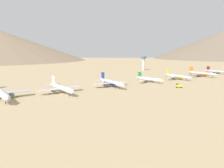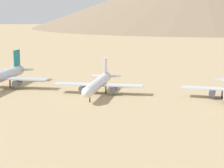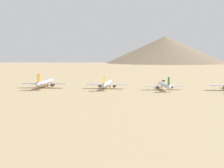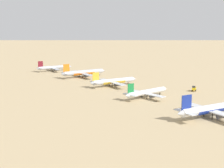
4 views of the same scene
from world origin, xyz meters
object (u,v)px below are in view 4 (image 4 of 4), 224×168
(parked_jet_2, at_px, (212,109))
(parked_jet_3, at_px, (146,92))
(parked_jet_6, at_px, (54,68))
(parked_jet_5, at_px, (83,73))
(parked_jet_4, at_px, (113,81))
(service_truck, at_px, (194,88))

(parked_jet_2, height_order, parked_jet_3, parked_jet_2)
(parked_jet_6, bearing_deg, parked_jet_5, -88.10)
(parked_jet_4, height_order, service_truck, parked_jet_4)
(parked_jet_3, height_order, parked_jet_4, parked_jet_4)
(parked_jet_5, distance_m, parked_jet_6, 49.76)
(parked_jet_2, distance_m, parked_jet_4, 93.39)
(parked_jet_3, bearing_deg, parked_jet_5, 81.41)
(parked_jet_2, relative_size, parked_jet_5, 1.03)
(parked_jet_5, distance_m, service_truck, 100.17)
(parked_jet_5, bearing_deg, parked_jet_6, 91.90)
(parked_jet_2, relative_size, parked_jet_3, 1.21)
(parked_jet_2, relative_size, service_truck, 7.70)
(service_truck, bearing_deg, parked_jet_6, 100.51)
(parked_jet_3, distance_m, service_truck, 39.76)
(parked_jet_4, xyz_separation_m, parked_jet_6, (4.20, 98.64, -0.24))
(parked_jet_2, bearing_deg, service_truck, 45.13)
(parked_jet_2, bearing_deg, parked_jet_3, 84.30)
(parked_jet_3, distance_m, parked_jet_5, 92.65)
(parked_jet_2, bearing_deg, parked_jet_6, 84.87)
(parked_jet_3, relative_size, parked_jet_6, 1.00)
(parked_jet_2, distance_m, parked_jet_6, 191.89)
(parked_jet_3, relative_size, parked_jet_5, 0.85)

